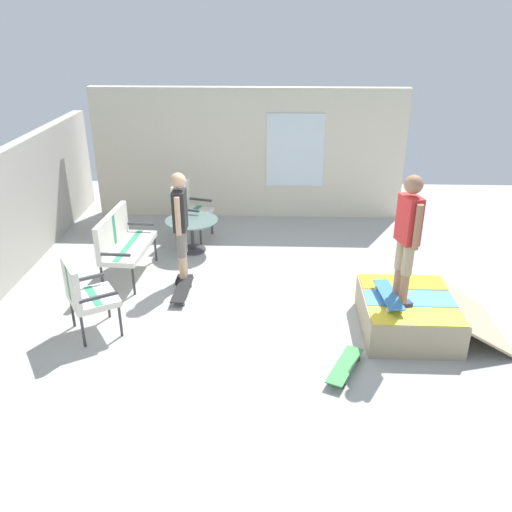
% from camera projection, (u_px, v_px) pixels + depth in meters
% --- Properties ---
extents(ground_plane, '(12.00, 12.00, 0.10)m').
position_uv_depth(ground_plane, '(272.00, 312.00, 7.54)').
color(ground_plane, '#A8A8A3').
extents(house_facade, '(0.23, 6.00, 2.50)m').
position_uv_depth(house_facade, '(249.00, 154.00, 10.46)').
color(house_facade, beige).
rests_on(house_facade, ground_plane).
extents(skate_ramp, '(1.35, 1.79, 0.47)m').
position_uv_depth(skate_ramp, '(410.00, 314.00, 6.94)').
color(skate_ramp, tan).
rests_on(skate_ramp, ground_plane).
extents(patio_bench, '(1.28, 0.63, 1.02)m').
position_uv_depth(patio_bench, '(121.00, 239.00, 8.21)').
color(patio_bench, '#38383D').
rests_on(patio_bench, ground_plane).
extents(patio_chair_near_house, '(0.74, 0.70, 1.02)m').
position_uv_depth(patio_chair_near_house, '(188.00, 205.00, 9.64)').
color(patio_chair_near_house, '#38383D').
rests_on(patio_chair_near_house, ground_plane).
extents(patio_chair_by_wall, '(0.82, 0.80, 1.02)m').
position_uv_depth(patio_chair_by_wall, '(83.00, 292.00, 6.70)').
color(patio_chair_by_wall, '#38383D').
rests_on(patio_chair_by_wall, ground_plane).
extents(patio_table, '(0.90, 0.90, 0.57)m').
position_uv_depth(patio_table, '(192.00, 229.00, 9.17)').
color(patio_table, '#38383D').
rests_on(patio_table, ground_plane).
extents(person_watching, '(0.48, 0.24, 1.72)m').
position_uv_depth(person_watching, '(180.00, 220.00, 7.87)').
color(person_watching, black).
rests_on(person_watching, ground_plane).
extents(person_skater, '(0.46, 0.31, 1.64)m').
position_uv_depth(person_skater, '(408.00, 232.00, 6.34)').
color(person_skater, navy).
rests_on(person_skater, skate_ramp).
extents(skateboard_by_bench, '(0.81, 0.23, 0.10)m').
position_uv_depth(skateboard_by_bench, '(182.00, 290.00, 7.85)').
color(skateboard_by_bench, black).
rests_on(skateboard_by_bench, ground_plane).
extents(skateboard_spare, '(0.81, 0.52, 0.10)m').
position_uv_depth(skateboard_spare, '(345.00, 366.00, 6.19)').
color(skateboard_spare, '#3F8C4C').
rests_on(skateboard_spare, ground_plane).
extents(skateboard_on_ramp, '(0.81, 0.27, 0.10)m').
position_uv_depth(skateboard_on_ramp, '(389.00, 295.00, 6.74)').
color(skateboard_on_ramp, '#3372B2').
rests_on(skateboard_on_ramp, skate_ramp).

